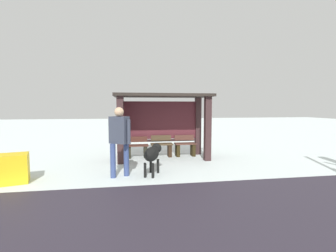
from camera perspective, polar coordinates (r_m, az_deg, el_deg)
ground_plane at (r=8.82m, az=-1.22°, el=-7.49°), size 60.00×60.00×0.00m
bus_shelter at (r=8.77m, az=-1.90°, el=2.98°), size 3.33×1.58×2.26m
bench_left_inside at (r=8.97m, az=-7.11°, el=-5.26°), size 0.78×0.38×0.74m
bench_center_inside at (r=9.04m, az=-1.49°, el=-5.02°), size 0.78×0.39×0.77m
bench_right_inside at (r=9.21m, az=3.98°, el=-4.94°), size 0.78×0.41×0.77m
person_walking at (r=6.50m, az=-11.16°, el=-2.20°), size 0.60×0.48×1.82m
dog at (r=6.69m, az=-3.59°, el=-6.41°), size 0.63×1.09×0.79m
road_strip at (r=4.10m, az=9.89°, el=-22.00°), size 36.00×4.34×0.01m
grit_bin at (r=7.06m, az=-32.33°, el=-8.32°), size 0.82×0.72×0.70m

